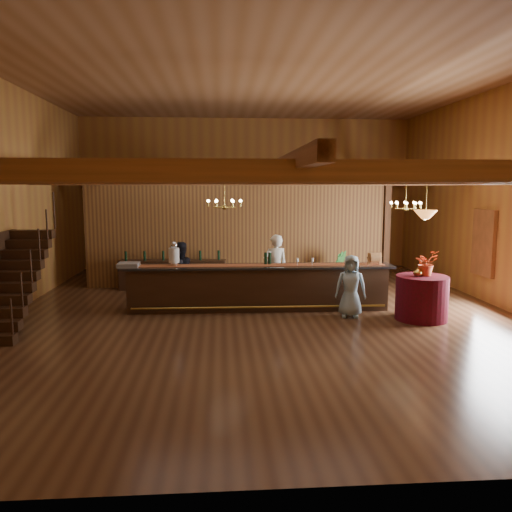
{
  "coord_description": "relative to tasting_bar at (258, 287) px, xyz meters",
  "views": [
    {
      "loc": [
        -0.99,
        -11.6,
        3.0
      ],
      "look_at": [
        -0.11,
        0.7,
        1.3
      ],
      "focal_mm": 35.0,
      "sensor_mm": 36.0,
      "label": 1
    }
  ],
  "objects": [
    {
      "name": "staff_second",
      "position": [
        -1.97,
        0.71,
        0.25
      ],
      "size": [
        1.0,
        0.96,
        1.62
      ],
      "primitive_type": "imported",
      "rotation": [
        0.0,
        0.0,
        3.76
      ],
      "color": "black",
      "rests_on": "floor"
    },
    {
      "name": "wall_back",
      "position": [
        0.07,
        6.57,
        2.19
      ],
      "size": [
        12.0,
        0.1,
        5.5
      ],
      "primitive_type": "cube",
      "color": "#995E2C",
      "rests_on": "floor"
    },
    {
      "name": "backroom_boxes",
      "position": [
        -0.22,
        5.07,
        -0.03
      ],
      "size": [
        4.1,
        0.6,
        1.1
      ],
      "color": "black",
      "rests_on": "floor"
    },
    {
      "name": "partition_wall",
      "position": [
        -0.43,
        3.07,
        0.99
      ],
      "size": [
        9.0,
        0.18,
        3.1
      ],
      "primitive_type": "cube",
      "color": "brown",
      "rests_on": "floor"
    },
    {
      "name": "floor_plant",
      "position": [
        2.51,
        2.33,
        0.02
      ],
      "size": [
        0.74,
        0.64,
        1.16
      ],
      "primitive_type": "imported",
      "rotation": [
        0.0,
        0.0,
        0.23
      ],
      "color": "#276325",
      "rests_on": "floor"
    },
    {
      "name": "window_right_back",
      "position": [
        6.02,
        0.57,
        0.99
      ],
      "size": [
        0.12,
        1.05,
        1.75
      ],
      "primitive_type": "cube",
      "color": "white",
      "rests_on": "wall_right"
    },
    {
      "name": "raffle_drum",
      "position": [
        2.88,
        -0.09,
        0.72
      ],
      "size": [
        0.34,
        0.24,
        0.3
      ],
      "color": "#A67544",
      "rests_on": "tasting_bar"
    },
    {
      "name": "floor",
      "position": [
        0.07,
        -0.43,
        -0.56
      ],
      "size": [
        14.0,
        14.0,
        0.0
      ],
      "primitive_type": "plane",
      "color": "#422818",
      "rests_on": "ground"
    },
    {
      "name": "tasting_bar",
      "position": [
        0.0,
        0.0,
        0.0
      ],
      "size": [
        6.64,
        0.95,
        1.12
      ],
      "rotation": [
        0.0,
        0.0,
        -0.01
      ],
      "color": "black",
      "rests_on": "floor"
    },
    {
      "name": "pendant_lamp",
      "position": [
        3.65,
        -1.22,
        1.84
      ],
      "size": [
        0.52,
        0.52,
        0.9
      ],
      "color": "#AB903A",
      "rests_on": "beam_grid"
    },
    {
      "name": "staircase",
      "position": [
        -5.38,
        -1.17,
        0.44
      ],
      "size": [
        1.0,
        2.8,
        2.0
      ],
      "color": "black",
      "rests_on": "floor"
    },
    {
      "name": "bartender",
      "position": [
        0.51,
        0.84,
        0.33
      ],
      "size": [
        0.72,
        0.54,
        1.78
      ],
      "primitive_type": "imported",
      "rotation": [
        0.0,
        0.0,
        3.33
      ],
      "color": "silver",
      "rests_on": "floor"
    },
    {
      "name": "glass_rack_tray",
      "position": [
        -3.13,
        -0.0,
        0.59
      ],
      "size": [
        0.5,
        0.5,
        0.1
      ],
      "primitive_type": "cube",
      "color": "gray",
      "rests_on": "tasting_bar"
    },
    {
      "name": "table_vase",
      "position": [
        3.52,
        -1.24,
        0.61
      ],
      "size": [
        0.17,
        0.17,
        0.33
      ],
      "primitive_type": "imported",
      "rotation": [
        0.0,
        0.0,
        0.04
      ],
      "color": "#AB903A",
      "rests_on": "round_table"
    },
    {
      "name": "support_posts",
      "position": [
        0.07,
        -0.93,
        1.04
      ],
      "size": [
        9.2,
        10.2,
        3.2
      ],
      "color": "#A25C34",
      "rests_on": "floor"
    },
    {
      "name": "chandelier_right",
      "position": [
        3.9,
        0.67,
        1.99
      ],
      "size": [
        0.8,
        0.8,
        0.81
      ],
      "color": "#AB903A",
      "rests_on": "beam_grid"
    },
    {
      "name": "table_flowers",
      "position": [
        3.74,
        -1.16,
        0.74
      ],
      "size": [
        0.64,
        0.6,
        0.58
      ],
      "primitive_type": "imported",
      "rotation": [
        0.0,
        0.0,
        0.34
      ],
      "color": "#D54B22",
      "rests_on": "round_table"
    },
    {
      "name": "beverage_dispenser",
      "position": [
        -2.05,
        0.08,
        0.83
      ],
      "size": [
        0.26,
        0.26,
        0.6
      ],
      "color": "silver",
      "rests_on": "tasting_bar"
    },
    {
      "name": "bar_bottle_0",
      "position": [
        0.19,
        0.12,
        0.69
      ],
      "size": [
        0.07,
        0.07,
        0.3
      ],
      "primitive_type": "cylinder",
      "color": "black",
      "rests_on": "tasting_bar"
    },
    {
      "name": "bar_bottle_1",
      "position": [
        0.29,
        0.12,
        0.69
      ],
      "size": [
        0.07,
        0.07,
        0.3
      ],
      "primitive_type": "cylinder",
      "color": "black",
      "rests_on": "tasting_bar"
    },
    {
      "name": "guest",
      "position": [
        2.09,
        -0.85,
        0.17
      ],
      "size": [
        0.8,
        0.62,
        1.45
      ],
      "primitive_type": "imported",
      "rotation": [
        0.0,
        0.0,
        -0.25
      ],
      "color": "#8FB3C7",
      "rests_on": "floor"
    },
    {
      "name": "beam_grid",
      "position": [
        0.07,
        0.07,
        2.68
      ],
      "size": [
        11.9,
        13.9,
        0.39
      ],
      "color": "#A25C34",
      "rests_on": "wall_left"
    },
    {
      "name": "wall_front",
      "position": [
        0.07,
        -7.43,
        2.19
      ],
      "size": [
        12.0,
        0.1,
        5.5
      ],
      "primitive_type": "cube",
      "color": "#995E2C",
      "rests_on": "floor"
    },
    {
      "name": "round_table",
      "position": [
        3.65,
        -1.22,
        -0.06
      ],
      "size": [
        1.17,
        1.17,
        1.01
      ],
      "primitive_type": "cylinder",
      "color": "#570515",
      "rests_on": "floor"
    },
    {
      "name": "ceiling",
      "position": [
        0.07,
        -0.43,
        4.94
      ],
      "size": [
        14.0,
        14.0,
        0.0
      ],
      "primitive_type": "plane",
      "rotation": [
        3.14,
        0.0,
        0.0
      ],
      "color": "#9A6A43",
      "rests_on": "wall_back"
    },
    {
      "name": "chandelier_left",
      "position": [
        -0.82,
        -0.22,
        2.07
      ],
      "size": [
        0.8,
        0.8,
        0.72
      ],
      "color": "#AB903A",
      "rests_on": "beam_grid"
    },
    {
      "name": "wall_right",
      "position": [
        6.07,
        -0.43,
        2.19
      ],
      "size": [
        0.1,
        14.0,
        5.5
      ],
      "primitive_type": "cube",
      "color": "#995E2C",
      "rests_on": "floor"
    },
    {
      "name": "backbar_shelf",
      "position": [
        -2.33,
        2.62,
        -0.12
      ],
      "size": [
        3.14,
        0.75,
        0.87
      ],
      "primitive_type": "cube",
      "rotation": [
        0.0,
        0.0,
        -0.09
      ],
      "color": "black",
      "rests_on": "floor"
    }
  ]
}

